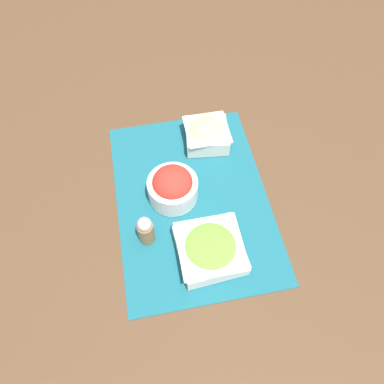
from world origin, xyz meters
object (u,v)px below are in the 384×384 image
(pepper_shaker, at_px, (146,230))
(tomato_bowl, at_px, (173,186))
(lettuce_bowl, at_px, (210,249))
(cucumber_bowl, at_px, (207,133))

(pepper_shaker, bearing_deg, tomato_bowl, 142.70)
(tomato_bowl, relative_size, pepper_shaker, 1.43)
(tomato_bowl, bearing_deg, pepper_shaker, -37.30)
(tomato_bowl, bearing_deg, lettuce_bowl, 18.16)
(tomato_bowl, distance_m, cucumber_bowl, 0.21)
(tomato_bowl, bearing_deg, cucumber_bowl, 143.00)
(cucumber_bowl, bearing_deg, lettuce_bowl, -10.82)
(tomato_bowl, distance_m, lettuce_bowl, 0.19)
(lettuce_bowl, distance_m, pepper_shaker, 0.16)
(tomato_bowl, distance_m, pepper_shaker, 0.14)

